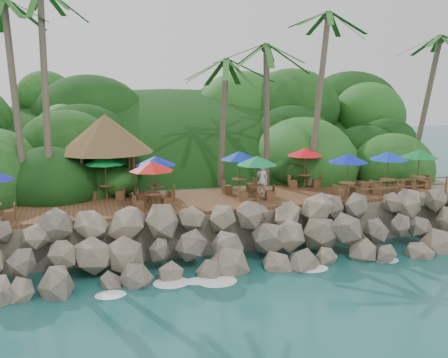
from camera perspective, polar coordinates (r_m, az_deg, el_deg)
name	(u,v)px	position (r m, az deg, el deg)	size (l,w,h in m)	color
ground	(261,276)	(23.02, 4.31, -11.05)	(140.00, 140.00, 0.00)	#19514F
land_base	(186,186)	(37.52, -4.33, -0.80)	(32.00, 25.20, 2.10)	gray
jungle_hill	(169,181)	(44.94, -6.33, -0.28)	(44.80, 28.00, 15.40)	#143811
seawall	(247,239)	(24.40, 2.68, -6.89)	(29.00, 4.00, 2.30)	gray
terrace	(224,200)	(27.79, 0.00, -2.43)	(26.00, 5.00, 0.20)	brown
jungle_foliage	(189,202)	(36.79, -3.98, -2.70)	(44.00, 16.00, 12.00)	#143811
foam_line	(259,273)	(23.27, 4.05, -10.72)	(25.20, 0.80, 0.06)	white
palms	(228,24)	(30.24, 0.44, 17.33)	(31.81, 7.18, 12.86)	brown
palapa	(105,133)	(29.48, -13.42, 5.11)	(5.45, 5.45, 4.60)	brown
dining_clusters	(244,162)	(27.41, 2.34, 1.93)	(25.71, 5.47, 2.46)	brown
railing	(406,186)	(30.06, 20.11, -0.71)	(6.10, 0.10, 1.00)	brown
waiter	(262,179)	(28.80, 4.37, -0.04)	(0.63, 0.41, 1.72)	silver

